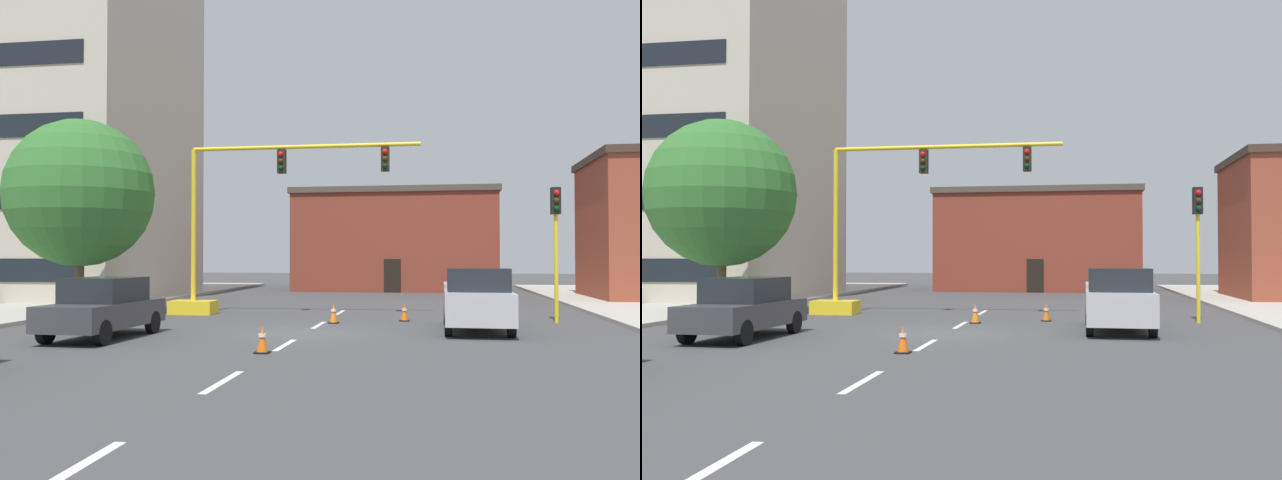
{
  "view_description": "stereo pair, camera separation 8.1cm",
  "coord_description": "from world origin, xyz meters",
  "views": [
    {
      "loc": [
        3.9,
        -21.1,
        2.33
      ],
      "look_at": [
        -0.57,
        6.25,
        3.01
      ],
      "focal_mm": 39.18,
      "sensor_mm": 36.0,
      "label": 1
    },
    {
      "loc": [
        3.98,
        -21.09,
        2.33
      ],
      "look_at": [
        -0.57,
        6.25,
        3.01
      ],
      "focal_mm": 39.18,
      "sensor_mm": 36.0,
      "label": 2
    }
  ],
  "objects": [
    {
      "name": "sidewalk_left",
      "position": [
        -13.12,
        8.0,
        0.07
      ],
      "size": [
        6.0,
        56.0,
        0.14
      ],
      "primitive_type": "cube",
      "color": "#B2ADA3",
      "rests_on": "ground_plane"
    },
    {
      "name": "traffic_signal_gantry",
      "position": [
        -4.47,
        6.23,
        2.31
      ],
      "size": [
        10.14,
        1.2,
        6.83
      ],
      "color": "yellow",
      "rests_on": "ground_plane"
    },
    {
      "name": "traffic_cone_roadside_b",
      "position": [
        2.83,
        4.45,
        0.32
      ],
      "size": [
        0.36,
        0.36,
        0.65
      ],
      "color": "black",
      "rests_on": "ground_plane"
    },
    {
      "name": "tree_left_near",
      "position": [
        -9.96,
        4.6,
        4.86
      ],
      "size": [
        5.84,
        5.84,
        7.79
      ],
      "color": "brown",
      "rests_on": "ground_plane"
    },
    {
      "name": "ground_plane",
      "position": [
        0.0,
        0.0,
        0.0
      ],
      "size": [
        160.0,
        160.0,
        0.0
      ],
      "primitive_type": "plane",
      "color": "#424244"
    },
    {
      "name": "traffic_cone_roadside_a",
      "position": [
        0.41,
        3.22,
        0.35
      ],
      "size": [
        0.36,
        0.36,
        0.71
      ],
      "color": "black",
      "rests_on": "ground_plane"
    },
    {
      "name": "lane_stripe_seg_1",
      "position": [
        0.0,
        -8.5,
        0.0
      ],
      "size": [
        0.16,
        2.4,
        0.01
      ],
      "primitive_type": "cube",
      "color": "silver",
      "rests_on": "ground_plane"
    },
    {
      "name": "building_tall_left",
      "position": [
        -17.53,
        15.91,
        10.43
      ],
      "size": [
        13.35,
        14.18,
        20.83
      ],
      "color": "beige",
      "rests_on": "ground_plane"
    },
    {
      "name": "lane_stripe_seg_0",
      "position": [
        0.0,
        -14.0,
        0.0
      ],
      "size": [
        0.16,
        2.4,
        0.01
      ],
      "primitive_type": "cube",
      "color": "silver",
      "rests_on": "ground_plane"
    },
    {
      "name": "lane_stripe_seg_3",
      "position": [
        0.0,
        2.5,
        0.0
      ],
      "size": [
        0.16,
        2.4,
        0.01
      ],
      "primitive_type": "cube",
      "color": "silver",
      "rests_on": "ground_plane"
    },
    {
      "name": "traffic_light_pole_right",
      "position": [
        8.17,
        4.57,
        3.53
      ],
      "size": [
        0.32,
        0.47,
        4.8
      ],
      "color": "yellow",
      "rests_on": "ground_plane"
    },
    {
      "name": "building_brick_center",
      "position": [
        1.2,
        29.69,
        3.53
      ],
      "size": [
        14.03,
        10.16,
        7.03
      ],
      "color": "brown",
      "rests_on": "ground_plane"
    },
    {
      "name": "pickup_truck_silver",
      "position": [
        5.22,
        1.5,
        0.97
      ],
      "size": [
        2.05,
        5.41,
        1.99
      ],
      "color": "#BCBCC1",
      "rests_on": "ground_plane"
    },
    {
      "name": "lane_stripe_seg_4",
      "position": [
        0.0,
        8.0,
        0.0
      ],
      "size": [
        0.16,
        2.4,
        0.01
      ],
      "primitive_type": "cube",
      "color": "silver",
      "rests_on": "ground_plane"
    },
    {
      "name": "traffic_cone_roadside_c",
      "position": [
        -0.22,
        -4.62,
        0.33
      ],
      "size": [
        0.36,
        0.36,
        0.67
      ],
      "color": "black",
      "rests_on": "ground_plane"
    },
    {
      "name": "lane_stripe_seg_2",
      "position": [
        0.0,
        -3.0,
        0.0
      ],
      "size": [
        0.16,
        2.4,
        0.01
      ],
      "primitive_type": "cube",
      "color": "silver",
      "rests_on": "ground_plane"
    },
    {
      "name": "sedan_dark_gray_mid_left",
      "position": [
        -5.48,
        -2.32,
        0.89
      ],
      "size": [
        2.01,
        4.56,
        1.74
      ],
      "color": "#3D3D42",
      "rests_on": "ground_plane"
    }
  ]
}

